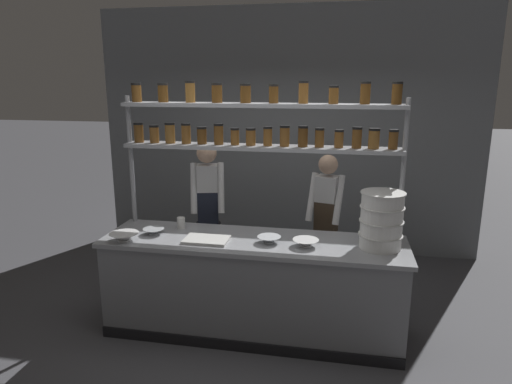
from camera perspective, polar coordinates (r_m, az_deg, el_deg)
ground_plane at (r=4.58m, az=-0.36°, el=-16.87°), size 40.00×40.00×0.00m
back_wall at (r=6.29m, az=3.81°, el=7.47°), size 5.18×0.12×3.28m
prep_counter at (r=4.36m, az=-0.37°, el=-11.69°), size 2.78×0.76×0.92m
spice_shelf_unit at (r=4.29m, az=0.28°, el=7.63°), size 2.66×0.28×2.33m
chef_left at (r=5.01m, az=-6.01°, el=-2.00°), size 0.41×0.34×1.69m
chef_center at (r=4.89m, az=8.74°, el=-3.32°), size 0.41×0.34×1.59m
container_stack at (r=4.06m, az=15.41°, el=-3.43°), size 0.38×0.38×0.50m
cutting_board at (r=4.17m, az=-6.22°, el=-5.95°), size 0.40×0.26×0.02m
prep_bowl_near_left at (r=4.10m, az=1.65°, el=-5.97°), size 0.21×0.21×0.06m
prep_bowl_center_front at (r=4.43m, az=-12.67°, el=-4.83°), size 0.20×0.20×0.05m
prep_bowl_center_back at (r=4.32m, az=-16.14°, el=-5.42°), size 0.27×0.27×0.07m
prep_bowl_near_right at (r=4.04m, az=6.22°, el=-6.35°), size 0.23×0.23×0.06m
serving_cup_front at (r=4.55m, az=-9.35°, el=-3.81°), size 0.08×0.08×0.11m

